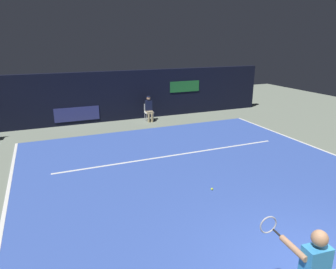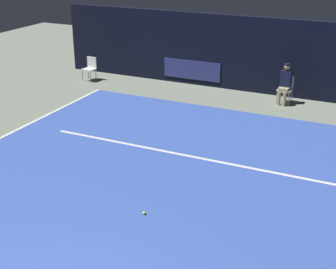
% 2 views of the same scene
% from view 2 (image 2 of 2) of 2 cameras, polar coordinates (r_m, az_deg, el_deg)
% --- Properties ---
extents(ground_plane, '(32.52, 32.52, 0.00)m').
position_cam_2_polar(ground_plane, '(10.59, 0.16, -7.17)').
color(ground_plane, gray).
extents(court_surface, '(11.14, 11.59, 0.01)m').
position_cam_2_polar(court_surface, '(10.59, 0.16, -7.14)').
color(court_surface, '#3856B2').
rests_on(court_surface, ground).
extents(line_service, '(8.69, 0.10, 0.01)m').
position_cam_2_polar(line_service, '(12.24, 4.20, -2.84)').
color(line_service, white).
rests_on(line_service, court_surface).
extents(back_wall, '(15.96, 0.33, 2.60)m').
position_cam_2_polar(back_wall, '(17.29, 11.69, 8.83)').
color(back_wall, black).
rests_on(back_wall, ground).
extents(line_judge_on_chair, '(0.46, 0.55, 1.32)m').
position_cam_2_polar(line_judge_on_chair, '(16.45, 13.41, 5.78)').
color(line_judge_on_chair, white).
rests_on(line_judge_on_chair, ground).
extents(courtside_chair_near, '(0.47, 0.45, 0.88)m').
position_cam_2_polar(courtside_chair_near, '(18.91, -9.01, 7.69)').
color(courtside_chair_near, white).
rests_on(courtside_chair_near, ground).
extents(tennis_ball, '(0.07, 0.07, 0.07)m').
position_cam_2_polar(tennis_ball, '(9.93, -2.79, -9.06)').
color(tennis_ball, '#CCE033').
rests_on(tennis_ball, court_surface).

